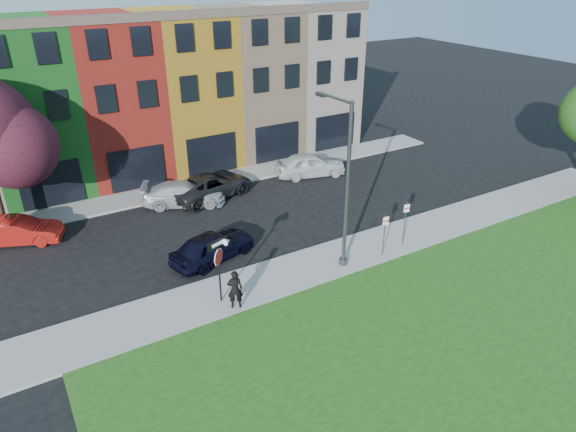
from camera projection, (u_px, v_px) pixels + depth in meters
ground at (359, 296)px, 22.41m from camera, size 120.00×120.00×0.00m
sidewalk_near at (354, 253)px, 25.60m from camera, size 40.00×3.00×0.12m
sidewalk_far at (177, 190)px, 32.56m from camera, size 40.00×2.40×0.12m
rowhouse_block at (146, 91)px, 35.32m from camera, size 30.00×10.12×10.00m
stop_sign at (218, 258)px, 20.96m from camera, size 1.01×0.38×2.98m
man at (235, 289)px, 21.13m from camera, size 0.95×0.89×1.77m
sedan_near at (213, 246)px, 24.81m from camera, size 4.16×5.33×1.49m
parked_car_red at (18, 231)px, 26.30m from camera, size 4.36×5.20×1.38m
parked_car_silver at (184, 194)px, 30.41m from camera, size 5.57×6.29×1.40m
parked_car_dark at (210, 186)px, 31.38m from camera, size 5.15×6.65×1.51m
parked_car_white at (311, 165)px, 34.44m from camera, size 4.20×5.62×1.60m
street_lamp at (344, 186)px, 22.92m from camera, size 0.45×2.58×7.86m
parking_sign_a at (385, 230)px, 24.65m from camera, size 0.32×0.10×2.22m
parking_sign_b at (405, 219)px, 25.46m from camera, size 0.32×0.11×2.44m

